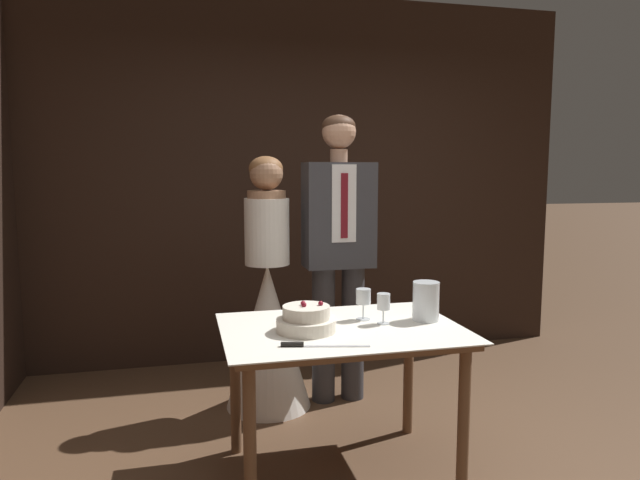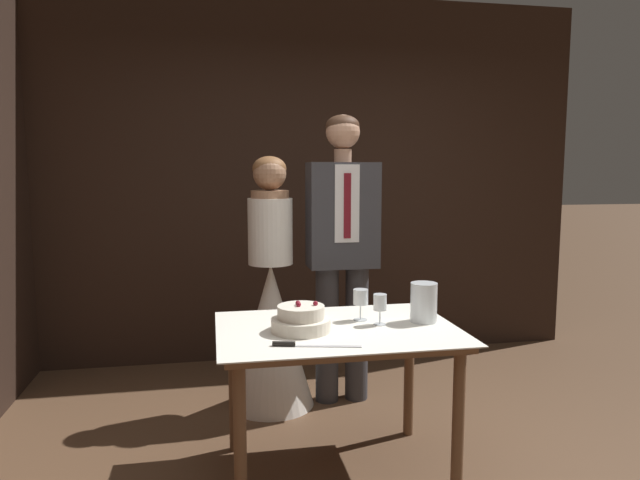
% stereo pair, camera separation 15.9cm
% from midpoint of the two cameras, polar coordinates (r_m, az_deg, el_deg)
% --- Properties ---
extents(wall_back, '(4.42, 0.12, 2.85)m').
position_cam_midpoint_polar(wall_back, '(4.60, -2.86, 5.97)').
color(wall_back, black).
rests_on(wall_back, ground_plane).
extents(cake_table, '(1.17, 0.84, 0.75)m').
position_cam_midpoint_polar(cake_table, '(2.84, 0.54, -10.56)').
color(cake_table, brown).
rests_on(cake_table, ground_plane).
extents(tiered_cake, '(0.29, 0.29, 0.15)m').
position_cam_midpoint_polar(tiered_cake, '(2.74, -3.07, -8.00)').
color(tiered_cake, silver).
rests_on(tiered_cake, cake_table).
extents(cake_knife, '(0.39, 0.11, 0.02)m').
position_cam_midpoint_polar(cake_knife, '(2.52, -3.07, -10.44)').
color(cake_knife, silver).
rests_on(cake_knife, cake_table).
extents(wine_glass_near, '(0.07, 0.07, 0.15)m').
position_cam_midpoint_polar(wine_glass_near, '(2.86, 4.78, -6.34)').
color(wine_glass_near, silver).
rests_on(wine_glass_near, cake_table).
extents(wine_glass_middle, '(0.08, 0.08, 0.16)m').
position_cam_midpoint_polar(wine_glass_middle, '(2.93, 2.80, -5.77)').
color(wine_glass_middle, silver).
rests_on(wine_glass_middle, cake_table).
extents(hurricane_candle, '(0.13, 0.13, 0.20)m').
position_cam_midpoint_polar(hurricane_candle, '(2.96, 9.02, -6.15)').
color(hurricane_candle, silver).
rests_on(hurricane_candle, cake_table).
extents(bride, '(0.54, 0.54, 1.60)m').
position_cam_midpoint_polar(bride, '(3.67, -6.48, -7.61)').
color(bride, white).
rests_on(bride, ground_plane).
extents(groom, '(0.44, 0.25, 1.86)m').
position_cam_midpoint_polar(groom, '(3.66, 0.63, -0.16)').
color(groom, '#38383D').
rests_on(groom, ground_plane).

